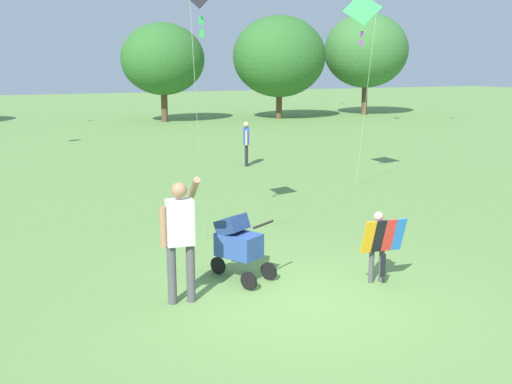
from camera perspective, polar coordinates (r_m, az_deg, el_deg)
name	(u,v)px	position (r m, az deg, el deg)	size (l,w,h in m)	color
ground_plane	(307,301)	(8.58, 4.90, -10.33)	(120.00, 120.00, 0.00)	#668E47
treeline_distant	(154,54)	(34.42, -9.70, 12.85)	(33.24, 8.09, 6.34)	brown
child_with_butterfly_kite	(379,240)	(9.18, 11.66, -4.55)	(0.68, 0.40, 1.11)	#4C4C51
person_adult_flyer	(180,231)	(8.22, -7.28, -3.73)	(0.60, 0.52, 1.80)	#4C4C51
stroller	(238,242)	(9.16, -1.76, -4.78)	(0.86, 1.08, 1.03)	black
kite_adult_black	(199,3)	(10.94, -5.44, 17.59)	(1.31, 3.00, 4.87)	black
kite_orange_delta	(362,14)	(16.12, 10.14, 16.39)	(0.91, 1.82, 5.05)	green
person_sitting_far	(246,140)	(19.30, -0.93, 5.01)	(0.29, 0.43, 1.44)	#232328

